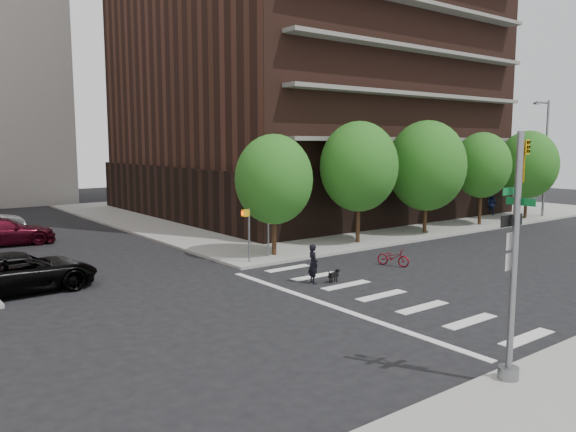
{
  "coord_description": "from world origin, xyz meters",
  "views": [
    {
      "loc": [
        -12.71,
        -14.66,
        5.87
      ],
      "look_at": [
        3.0,
        6.0,
        2.5
      ],
      "focal_mm": 35.0,
      "sensor_mm": 36.0,
      "label": 1
    }
  ],
  "objects_px": {
    "traffic_signal": "(514,277)",
    "pedestrian_far": "(492,204)",
    "parked_car_black": "(21,272)",
    "dog_walker": "(313,264)",
    "parked_car_maroon": "(3,232)",
    "scooter": "(393,257)"
  },
  "relations": [
    {
      "from": "traffic_signal",
      "to": "pedestrian_far",
      "type": "distance_m",
      "value": 33.44
    },
    {
      "from": "parked_car_black",
      "to": "dog_walker",
      "type": "relative_size",
      "value": 3.46
    },
    {
      "from": "parked_car_black",
      "to": "dog_walker",
      "type": "bearing_deg",
      "value": -122.2
    },
    {
      "from": "traffic_signal",
      "to": "parked_car_maroon",
      "type": "height_order",
      "value": "traffic_signal"
    },
    {
      "from": "parked_car_black",
      "to": "pedestrian_far",
      "type": "distance_m",
      "value": 35.4
    },
    {
      "from": "parked_car_black",
      "to": "scooter",
      "type": "distance_m",
      "value": 16.37
    },
    {
      "from": "traffic_signal",
      "to": "dog_walker",
      "type": "xyz_separation_m",
      "value": [
        2.61,
        10.61,
        -1.86
      ]
    },
    {
      "from": "scooter",
      "to": "dog_walker",
      "type": "bearing_deg",
      "value": 163.46
    },
    {
      "from": "parked_car_maroon",
      "to": "scooter",
      "type": "xyz_separation_m",
      "value": [
        13.82,
        -17.31,
        -0.38
      ]
    },
    {
      "from": "traffic_signal",
      "to": "dog_walker",
      "type": "distance_m",
      "value": 11.08
    },
    {
      "from": "parked_car_black",
      "to": "pedestrian_far",
      "type": "bearing_deg",
      "value": -88.83
    },
    {
      "from": "traffic_signal",
      "to": "parked_car_maroon",
      "type": "bearing_deg",
      "value": 102.0
    },
    {
      "from": "parked_car_black",
      "to": "parked_car_maroon",
      "type": "bearing_deg",
      "value": -9.63
    },
    {
      "from": "parked_car_maroon",
      "to": "dog_walker",
      "type": "distance_m",
      "value": 19.55
    },
    {
      "from": "traffic_signal",
      "to": "scooter",
      "type": "bearing_deg",
      "value": 54.2
    },
    {
      "from": "parked_car_maroon",
      "to": "dog_walker",
      "type": "height_order",
      "value": "dog_walker"
    },
    {
      "from": "parked_car_maroon",
      "to": "dog_walker",
      "type": "bearing_deg",
      "value": -148.27
    },
    {
      "from": "traffic_signal",
      "to": "scooter",
      "type": "distance_m",
      "value": 13.58
    },
    {
      "from": "traffic_signal",
      "to": "parked_car_black",
      "type": "height_order",
      "value": "traffic_signal"
    },
    {
      "from": "scooter",
      "to": "dog_walker",
      "type": "distance_m",
      "value": 5.25
    },
    {
      "from": "pedestrian_far",
      "to": "parked_car_maroon",
      "type": "bearing_deg",
      "value": -123.78
    },
    {
      "from": "scooter",
      "to": "pedestrian_far",
      "type": "relative_size",
      "value": 0.9
    }
  ]
}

